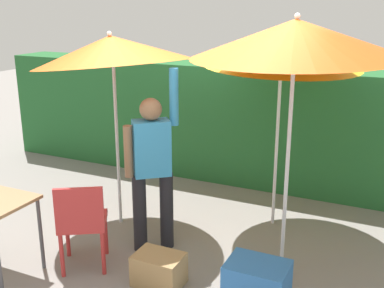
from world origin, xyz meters
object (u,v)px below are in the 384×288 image
Objects in this scene: person_vendor at (152,164)px; chair_plastic at (82,220)px; umbrella_yellow at (282,52)px; crate_cardboard at (159,269)px; cooler_box at (257,286)px; umbrella_orange at (296,38)px; umbrella_rainbow at (111,50)px.

person_vendor is 0.87m from chair_plastic.
crate_cardboard is at bearing -109.98° from umbrella_yellow.
person_vendor is at bearing 157.88° from cooler_box.
umbrella_orange reaches higher than cooler_box.
umbrella_orange is at bearing 6.28° from person_vendor.
person_vendor is 1.56m from cooler_box.
umbrella_rainbow is 4.45× the size of cooler_box.
cooler_box is at bearing -93.77° from umbrella_orange.
person_vendor is (-0.97, -1.10, -1.04)m from umbrella_yellow.
crate_cardboard is at bearing -177.28° from cooler_box.
umbrella_rainbow is 1.21× the size of person_vendor.
crate_cardboard is (-0.60, -1.66, -1.82)m from umbrella_yellow.
umbrella_rainbow is 1.80m from chair_plastic.
crate_cardboard is at bearing -56.68° from person_vendor.
cooler_box is at bearing -23.99° from umbrella_rainbow.
cooler_box reaches higher than crate_cardboard.
umbrella_rainbow is 1.05× the size of umbrella_yellow.
umbrella_rainbow is 2.30m from crate_cardboard.
umbrella_rainbow is at bearing -155.20° from umbrella_yellow.
umbrella_yellow is at bearing 24.80° from umbrella_rainbow.
person_vendor is 2.11× the size of chair_plastic.
umbrella_orange reaches higher than crate_cardboard.
umbrella_yellow is at bearing 48.35° from person_vendor.
umbrella_yellow is 1.15× the size of person_vendor.
umbrella_yellow is (1.63, 0.75, -0.02)m from umbrella_rainbow.
cooler_box is (1.69, 0.12, -0.30)m from chair_plastic.
chair_plastic reaches higher than cooler_box.
umbrella_orange is 2.36m from crate_cardboard.
crate_cardboard is (-0.91, -0.04, -0.06)m from cooler_box.
crate_cardboard is (0.37, -0.56, -0.79)m from person_vendor.
crate_cardboard is at bearing 5.45° from chair_plastic.
cooler_box is 0.91m from crate_cardboard.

